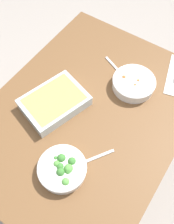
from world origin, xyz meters
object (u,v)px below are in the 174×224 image
(stew_bowl, at_px, (134,83))
(baking_dish, at_px, (54,102))
(broccoli_bowl, at_px, (62,169))
(spoon_by_stew, at_px, (118,70))
(spoon_by_broccoli, at_px, (91,159))

(stew_bowl, xyz_separation_m, baking_dish, (-0.32, 0.26, 0.00))
(broccoli_bowl, bearing_deg, spoon_by_stew, 7.97)
(spoon_by_stew, relative_size, spoon_by_broccoli, 1.07)
(stew_bowl, height_order, spoon_by_broccoli, stew_bowl)
(stew_bowl, xyz_separation_m, broccoli_bowl, (-0.56, 0.03, -0.00))
(broccoli_bowl, relative_size, spoon_by_stew, 1.25)
(broccoli_bowl, height_order, spoon_by_broccoli, broccoli_bowl)
(baking_dish, bearing_deg, broccoli_bowl, -136.52)
(baking_dish, height_order, spoon_by_broccoli, baking_dish)
(broccoli_bowl, xyz_separation_m, spoon_by_stew, (0.61, 0.09, -0.03))
(stew_bowl, relative_size, spoon_by_broccoli, 1.41)
(broccoli_bowl, xyz_separation_m, spoon_by_broccoli, (0.11, -0.07, -0.03))
(stew_bowl, distance_m, spoon_by_stew, 0.13)
(stew_bowl, bearing_deg, spoon_by_stew, 66.50)
(baking_dish, height_order, spoon_by_stew, baking_dish)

